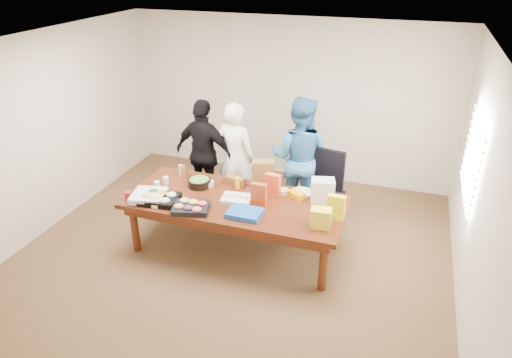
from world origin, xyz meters
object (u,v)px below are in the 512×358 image
(conference_table, at_px, (236,225))
(sheet_cake, at_px, (237,199))
(person_right, at_px, (299,158))
(office_chair, at_px, (325,194))
(salad_bowl, at_px, (199,183))
(person_center, at_px, (236,158))

(conference_table, height_order, sheet_cake, sheet_cake)
(person_right, bearing_deg, conference_table, 67.26)
(conference_table, relative_size, sheet_cake, 7.63)
(person_right, bearing_deg, office_chair, 150.19)
(conference_table, bearing_deg, office_chair, 43.69)
(person_right, bearing_deg, salad_bowl, 42.36)
(sheet_cake, bearing_deg, conference_table, 125.14)
(conference_table, relative_size, person_right, 1.54)
(person_right, height_order, salad_bowl, person_right)
(office_chair, bearing_deg, person_right, 159.98)
(sheet_cake, relative_size, salad_bowl, 1.17)
(person_right, height_order, sheet_cake, person_right)
(office_chair, xyz_separation_m, salad_bowl, (-1.58, -0.73, 0.27))
(office_chair, height_order, person_center, person_center)
(person_center, bearing_deg, office_chair, -175.87)
(person_center, height_order, sheet_cake, person_center)
(conference_table, relative_size, person_center, 1.64)
(sheet_cake, bearing_deg, office_chair, 39.36)
(person_center, bearing_deg, conference_table, 118.86)
(person_center, bearing_deg, person_right, -161.20)
(person_center, relative_size, salad_bowl, 5.41)
(conference_table, height_order, salad_bowl, salad_bowl)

